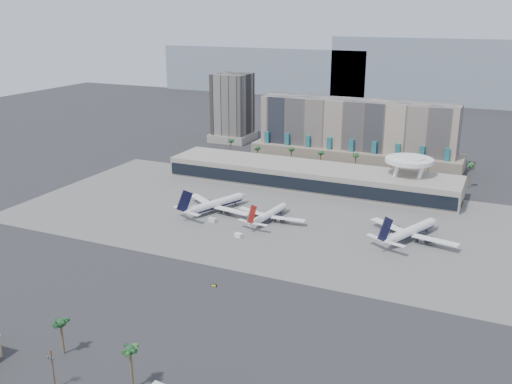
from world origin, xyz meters
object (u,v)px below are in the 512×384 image
at_px(service_vehicle_a, 212,220).
at_px(service_vehicle_b, 238,235).
at_px(airliner_centre, 269,214).
at_px(airliner_right, 410,231).
at_px(utility_pole, 52,366).
at_px(airliner_left, 215,204).
at_px(taxiway_sign, 214,285).

relative_size(service_vehicle_a, service_vehicle_b, 1.14).
bearing_deg(airliner_centre, service_vehicle_b, -92.80).
bearing_deg(service_vehicle_a, airliner_right, 22.07).
bearing_deg(utility_pole, airliner_centre, 88.77).
height_order(utility_pole, airliner_right, airliner_right).
relative_size(airliner_centre, service_vehicle_a, 9.19).
relative_size(airliner_right, service_vehicle_b, 11.91).
height_order(utility_pole, airliner_left, airliner_left).
bearing_deg(utility_pole, airliner_left, 100.77).
height_order(airliner_left, service_vehicle_a, airliner_left).
height_order(airliner_left, taxiway_sign, airliner_left).
bearing_deg(airliner_left, service_vehicle_a, -45.93).
bearing_deg(taxiway_sign, service_vehicle_a, 107.38).
height_order(airliner_centre, airliner_right, airliner_right).
relative_size(airliner_left, airliner_right, 1.01).
relative_size(utility_pole, airliner_right, 0.28).
distance_m(airliner_right, service_vehicle_a, 93.20).
distance_m(airliner_centre, airliner_right, 67.07).
relative_size(utility_pole, airliner_left, 0.27).
bearing_deg(airliner_centre, airliner_right, 10.79).
xyz_separation_m(service_vehicle_a, service_vehicle_b, (20.08, -12.14, -0.08)).
bearing_deg(airliner_centre, airliner_left, -174.61).
distance_m(utility_pole, airliner_right, 162.75).
bearing_deg(service_vehicle_a, utility_pole, -68.78).
height_order(airliner_right, taxiway_sign, airliner_right).
distance_m(airliner_centre, taxiway_sign, 72.99).
relative_size(airliner_centre, service_vehicle_b, 10.48).
bearing_deg(service_vehicle_b, airliner_centre, 97.28).
relative_size(utility_pole, service_vehicle_a, 2.88).
height_order(service_vehicle_b, taxiway_sign, service_vehicle_b).
distance_m(airliner_left, service_vehicle_a, 15.59).
xyz_separation_m(airliner_centre, airliner_right, (66.96, 3.69, 0.70)).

